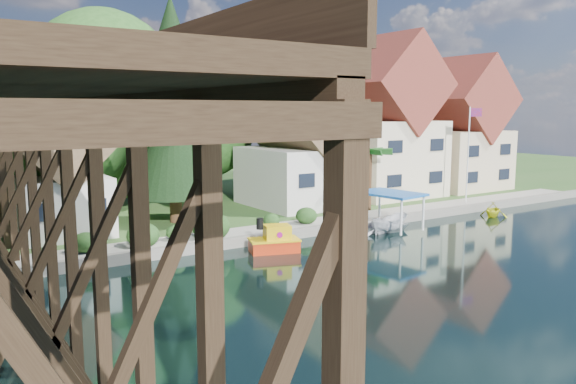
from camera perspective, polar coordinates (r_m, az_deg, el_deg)
name	(u,v)px	position (r m, az deg, el deg)	size (l,w,h in m)	color
ground	(365,272)	(28.10, 7.82, -8.10)	(140.00, 140.00, 0.00)	black
bank	(139,188)	(57.62, -14.91, 0.39)	(140.00, 52.00, 0.50)	#2E5221
seawall	(330,229)	(36.48, 4.34, -3.73)	(60.00, 0.40, 0.62)	slate
promenade	(342,219)	(38.65, 5.52, -2.73)	(50.00, 2.60, 0.06)	gray
house_left	(299,146)	(44.01, 1.16, 4.70)	(7.64, 8.64, 11.02)	beige
house_center	(381,127)	(49.95, 9.45, 6.49)	(8.65, 9.18, 13.89)	beige
house_right	(455,133)	(56.12, 16.60, 5.79)	(8.15, 8.64, 12.45)	beige
shed	(62,180)	(35.66, -22.00, 1.14)	(5.09, 5.40, 7.85)	beige
bg_trees	(200,118)	(45.58, -8.92, 7.43)	(49.90, 13.30, 10.57)	#382314
shrubs	(200,226)	(33.02, -8.96, -3.45)	(15.76, 2.47, 1.70)	#1B3F16
conifer	(173,116)	(37.56, -11.58, 7.60)	(5.95, 5.95, 14.64)	#382314
palm_tree	(369,153)	(41.98, 8.28, 3.93)	(4.30, 4.30, 4.88)	#382314
flagpole	(470,145)	(46.91, 18.01, 4.61)	(1.18, 0.33, 7.68)	white
tugboat	(275,241)	(31.64, -1.35, -5.02)	(3.12, 2.32, 2.02)	red
boat_white_a	(380,225)	(37.47, 9.31, -3.32)	(2.88, 4.04, 0.84)	white
boat_canopy	(390,215)	(37.15, 10.28, -2.33)	(3.45, 4.47, 2.64)	silver
boat_yellow	(493,208)	(44.66, 20.13, -1.58)	(2.06, 2.39, 1.26)	#C9CD16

